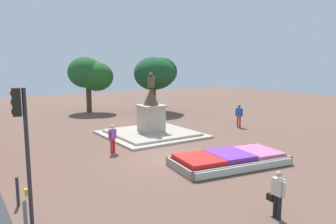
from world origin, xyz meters
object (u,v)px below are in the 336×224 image
(flower_planter, at_px, (229,160))
(kerb_bollard_mid_a, at_px, (25,213))
(statue_monument, at_px, (151,125))
(kerb_bollard_mid_b, at_px, (18,191))
(pedestrian_with_handbag, at_px, (277,192))
(pedestrian_crossing_plaza, at_px, (113,137))
(traffic_light_near_crossing, at_px, (23,133))
(pedestrian_near_planter, at_px, (239,114))

(flower_planter, distance_m, kerb_bollard_mid_a, 9.32)
(kerb_bollard_mid_a, bearing_deg, statue_monument, 42.59)
(kerb_bollard_mid_a, distance_m, kerb_bollard_mid_b, 1.75)
(pedestrian_with_handbag, xyz_separation_m, kerb_bollard_mid_b, (-6.61, 5.46, -0.31))
(flower_planter, bearing_deg, pedestrian_with_handbag, -118.50)
(pedestrian_crossing_plaza, height_order, kerb_bollard_mid_b, pedestrian_crossing_plaza)
(pedestrian_with_handbag, height_order, kerb_bollard_mid_a, pedestrian_with_handbag)
(statue_monument, relative_size, kerb_bollard_mid_a, 7.01)
(traffic_light_near_crossing, relative_size, kerb_bollard_mid_a, 4.87)
(traffic_light_near_crossing, distance_m, pedestrian_with_handbag, 7.86)
(statue_monument, height_order, traffic_light_near_crossing, statue_monument)
(traffic_light_near_crossing, bearing_deg, kerb_bollard_mid_b, 90.33)
(flower_planter, xyz_separation_m, pedestrian_crossing_plaza, (-3.74, 5.07, 0.62))
(statue_monument, distance_m, traffic_light_near_crossing, 12.96)
(flower_planter, relative_size, kerb_bollard_mid_a, 6.90)
(traffic_light_near_crossing, xyz_separation_m, pedestrian_crossing_plaza, (5.43, 6.03, -1.93))
(pedestrian_near_planter, relative_size, kerb_bollard_mid_b, 1.69)
(flower_planter, xyz_separation_m, kerb_bollard_mid_b, (-9.18, 0.71, 0.26))
(kerb_bollard_mid_b, bearing_deg, traffic_light_near_crossing, -89.67)
(statue_monument, xyz_separation_m, traffic_light_near_crossing, (-9.41, -8.65, 2.11))
(pedestrian_near_planter, xyz_separation_m, kerb_bollard_mid_a, (-16.49, -7.49, -0.56))
(pedestrian_with_handbag, height_order, kerb_bollard_mid_b, pedestrian_with_handbag)
(flower_planter, relative_size, pedestrian_near_planter, 3.38)
(pedestrian_with_handbag, distance_m, pedestrian_crossing_plaza, 9.89)
(pedestrian_with_handbag, height_order, pedestrian_crossing_plaza, pedestrian_crossing_plaza)
(pedestrian_with_handbag, bearing_deg, kerb_bollard_mid_b, 140.45)
(pedestrian_with_handbag, bearing_deg, kerb_bollard_mid_a, 150.99)
(kerb_bollard_mid_a, bearing_deg, pedestrian_with_handbag, -29.01)
(statue_monument, bearing_deg, pedestrian_crossing_plaza, -146.61)
(flower_planter, height_order, pedestrian_near_planter, pedestrian_near_planter)
(kerb_bollard_mid_a, bearing_deg, traffic_light_near_crossing, 41.96)
(flower_planter, height_order, traffic_light_near_crossing, traffic_light_near_crossing)
(statue_monument, relative_size, pedestrian_near_planter, 3.44)
(traffic_light_near_crossing, distance_m, kerb_bollard_mid_a, 2.38)
(flower_planter, bearing_deg, kerb_bollard_mid_b, 175.59)
(kerb_bollard_mid_a, bearing_deg, pedestrian_near_planter, 24.44)
(traffic_light_near_crossing, xyz_separation_m, kerb_bollard_mid_b, (-0.01, 1.67, -2.29))
(pedestrian_crossing_plaza, bearing_deg, kerb_bollard_mid_b, -141.29)
(pedestrian_crossing_plaza, xyz_separation_m, kerb_bollard_mid_b, (-5.44, -4.36, -0.36))
(statue_monument, distance_m, pedestrian_near_planter, 7.11)
(statue_monument, relative_size, pedestrian_with_handbag, 3.90)
(pedestrian_with_handbag, bearing_deg, pedestrian_near_planter, 48.80)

